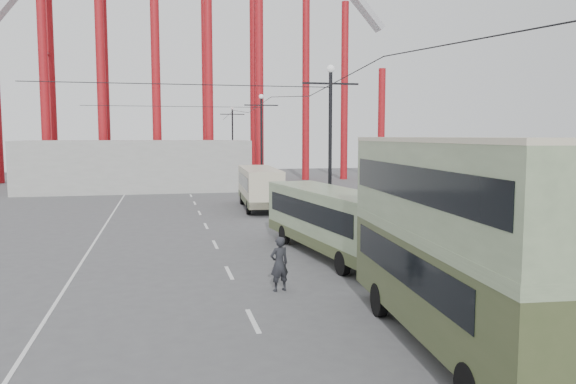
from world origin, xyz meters
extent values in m
plane|color=#4D4D4F|center=(0.00, 0.00, 0.00)|extent=(160.00, 160.00, 0.00)
cube|color=silver|center=(-1.00, 19.00, 0.01)|extent=(0.15, 82.00, 0.01)
cube|color=silver|center=(5.40, 20.00, 0.01)|extent=(0.12, 120.00, 0.01)
cube|color=silver|center=(-7.00, 20.00, 0.01)|extent=(0.12, 120.00, 0.01)
cylinder|color=black|center=(5.60, 18.00, 4.50)|extent=(0.20, 0.20, 9.00)
cylinder|color=black|center=(5.60, 18.00, 0.25)|extent=(0.44, 0.44, 0.50)
cube|color=black|center=(5.60, 18.00, 8.30)|extent=(3.20, 0.10, 0.10)
sphere|color=white|center=(5.60, 18.00, 9.10)|extent=(0.44, 0.44, 0.44)
cylinder|color=black|center=(5.60, 40.00, 4.50)|extent=(0.20, 0.20, 9.00)
cylinder|color=black|center=(5.60, 40.00, 0.25)|extent=(0.44, 0.44, 0.50)
cube|color=black|center=(5.60, 40.00, 8.30)|extent=(3.20, 0.10, 0.10)
sphere|color=white|center=(5.60, 40.00, 9.10)|extent=(0.44, 0.44, 0.44)
cylinder|color=black|center=(5.60, 62.00, 4.50)|extent=(0.20, 0.20, 9.00)
cylinder|color=black|center=(5.60, 62.00, 0.25)|extent=(0.44, 0.44, 0.50)
cube|color=black|center=(5.60, 62.00, 8.30)|extent=(3.20, 0.10, 0.10)
sphere|color=white|center=(5.60, 62.00, 9.10)|extent=(0.44, 0.44, 0.44)
cylinder|color=maroon|center=(-16.00, 55.00, 13.50)|extent=(1.00, 1.00, 27.00)
cylinder|color=maroon|center=(-16.00, 59.00, 13.50)|extent=(1.00, 1.00, 27.00)
cylinder|color=maroon|center=(-10.00, 55.00, 18.00)|extent=(1.00, 1.00, 36.00)
cylinder|color=maroon|center=(-10.00, 59.00, 18.00)|extent=(1.00, 1.00, 36.00)
cylinder|color=maroon|center=(14.00, 56.00, 15.00)|extent=(0.90, 0.90, 30.00)
cylinder|color=maroon|center=(19.00, 56.00, 11.00)|extent=(0.90, 0.90, 22.00)
cylinder|color=maroon|center=(24.00, 56.00, 7.00)|extent=(0.90, 0.90, 14.00)
cube|color=gray|center=(-6.00, 47.00, 2.50)|extent=(22.00, 10.00, 5.00)
cube|color=#3A4425|center=(3.70, 0.71, 1.66)|extent=(3.33, 10.22, 2.21)
cube|color=black|center=(3.70, 0.71, 2.11)|extent=(3.20, 8.22, 0.90)
cube|color=#6C7F5D|center=(3.70, 0.71, 2.91)|extent=(3.35, 10.22, 0.30)
cube|color=#6C7F5D|center=(3.70, 0.71, 4.17)|extent=(3.33, 10.22, 2.21)
cube|color=black|center=(3.70, 0.71, 4.27)|extent=(3.32, 9.62, 0.85)
cube|color=beige|center=(3.70, 0.71, 5.33)|extent=(3.35, 10.22, 0.12)
cylinder|color=black|center=(2.80, 3.61, 0.50)|extent=(0.36, 1.02, 1.00)
cylinder|color=black|center=(5.06, 3.42, 0.50)|extent=(0.36, 1.02, 1.00)
cube|color=#6C7F5D|center=(3.91, 12.31, 1.69)|extent=(3.75, 10.86, 2.32)
cube|color=black|center=(3.91, 12.31, 2.08)|extent=(3.64, 9.72, 0.92)
cube|color=#3A4425|center=(3.91, 12.31, 0.77)|extent=(3.78, 10.87, 0.48)
cube|color=#6C7F5D|center=(3.91, 12.31, 2.93)|extent=(3.77, 10.87, 0.15)
cylinder|color=black|center=(2.44, 15.14, 0.48)|extent=(0.39, 0.99, 0.97)
cylinder|color=black|center=(4.61, 15.42, 0.48)|extent=(0.39, 0.99, 0.97)
cylinder|color=black|center=(3.25, 8.81, 0.48)|extent=(0.39, 0.99, 0.97)
cylinder|color=black|center=(5.42, 9.09, 0.48)|extent=(0.39, 0.99, 0.97)
cube|color=beige|center=(3.59, 29.52, 1.71)|extent=(3.06, 9.93, 2.35)
cube|color=black|center=(3.59, 29.52, 2.11)|extent=(3.02, 8.76, 0.93)
cube|color=#3A4425|center=(3.59, 29.52, 0.78)|extent=(3.08, 9.93, 0.49)
cube|color=beige|center=(3.59, 29.52, 2.97)|extent=(3.07, 9.93, 0.16)
cylinder|color=black|center=(2.64, 32.13, 0.49)|extent=(0.33, 0.99, 0.98)
cylinder|color=black|center=(4.85, 31.99, 0.49)|extent=(0.33, 0.99, 0.98)
cylinder|color=black|center=(2.30, 26.66, 0.49)|extent=(0.33, 0.99, 0.98)
cylinder|color=black|center=(4.51, 26.52, 0.49)|extent=(0.33, 0.99, 0.98)
imported|color=black|center=(0.42, 6.99, 0.97)|extent=(0.81, 0.65, 1.94)
camera|label=1|loc=(-3.51, -11.90, 5.42)|focal=35.00mm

